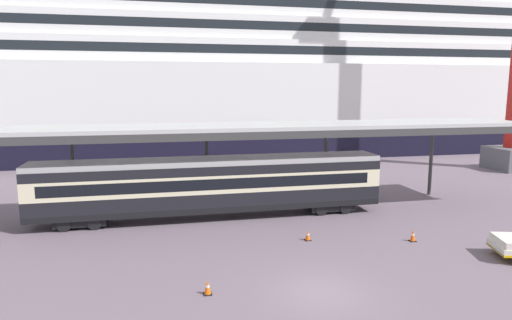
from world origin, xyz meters
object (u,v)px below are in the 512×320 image
cruise_ship (227,52)px  traffic_cone_mid (208,288)px  traffic_cone_near (413,236)px  train_carriage (212,185)px  traffic_cone_far (308,235)px

cruise_ship → traffic_cone_mid: 51.83m
cruise_ship → traffic_cone_mid: (-8.68, -49.25, -13.60)m
cruise_ship → traffic_cone_near: (3.68, -45.01, -13.57)m
train_carriage → traffic_cone_mid: train_carriage is taller
traffic_cone_near → train_carriage: bearing=145.6°
traffic_cone_near → traffic_cone_mid: size_ratio=1.10×
train_carriage → traffic_cone_near: (10.75, -7.35, -1.97)m
traffic_cone_far → train_carriage: bearing=129.7°
cruise_ship → train_carriage: 40.03m
traffic_cone_mid → traffic_cone_far: size_ratio=1.02×
train_carriage → traffic_cone_mid: size_ratio=37.30×
traffic_cone_near → traffic_cone_far: (-5.87, 1.48, -0.04)m
traffic_cone_mid → traffic_cone_near: bearing=18.9°
cruise_ship → traffic_cone_mid: cruise_ship is taller
traffic_cone_near → traffic_cone_far: 6.05m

